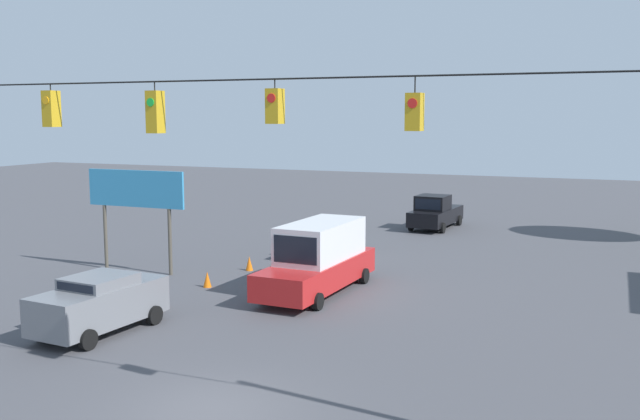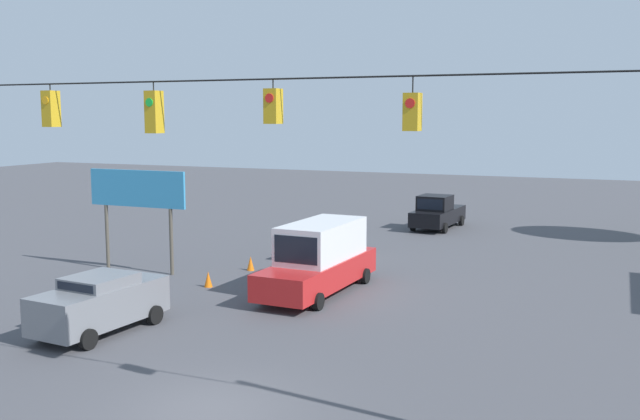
{
  "view_description": "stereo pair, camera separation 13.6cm",
  "coord_description": "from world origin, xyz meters",
  "px_view_note": "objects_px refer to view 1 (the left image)",
  "views": [
    {
      "loc": [
        -8.69,
        13.98,
        6.97
      ],
      "look_at": [
        0.01,
        -6.91,
        3.97
      ],
      "focal_mm": 40.0,
      "sensor_mm": 36.0,
      "label": 1
    },
    {
      "loc": [
        -8.81,
        13.92,
        6.97
      ],
      "look_at": [
        0.01,
        -6.91,
        3.97
      ],
      "focal_mm": 40.0,
      "sensor_mm": 36.0,
      "label": 2
    }
  ],
  "objects_px": {
    "traffic_cone_nearest": "(94,323)",
    "traffic_cone_second": "(158,299)",
    "box_truck_red_withflow_mid": "(319,258)",
    "pickup_truck_black_withflow_deep": "(435,213)",
    "traffic_cone_fourth": "(249,263)",
    "roadside_billboard": "(136,195)",
    "sedan_grey_parked_shoulder": "(100,303)",
    "sedan_silver_withflow_far": "(330,237)",
    "traffic_cone_third": "(207,279)",
    "overhead_signal_span": "(210,181)"
  },
  "relations": [
    {
      "from": "traffic_cone_fourth",
      "to": "roadside_billboard",
      "type": "distance_m",
      "value": 5.9
    },
    {
      "from": "sedan_silver_withflow_far",
      "to": "traffic_cone_fourth",
      "type": "bearing_deg",
      "value": 62.31
    },
    {
      "from": "box_truck_red_withflow_mid",
      "to": "traffic_cone_second",
      "type": "relative_size",
      "value": 11.01
    },
    {
      "from": "roadside_billboard",
      "to": "traffic_cone_nearest",
      "type": "bearing_deg",
      "value": 118.35
    },
    {
      "from": "traffic_cone_nearest",
      "to": "sedan_grey_parked_shoulder",
      "type": "bearing_deg",
      "value": -130.78
    },
    {
      "from": "overhead_signal_span",
      "to": "roadside_billboard",
      "type": "xyz_separation_m",
      "value": [
        10.87,
        -11.49,
        -1.98
      ]
    },
    {
      "from": "sedan_silver_withflow_far",
      "to": "box_truck_red_withflow_mid",
      "type": "distance_m",
      "value": 7.07
    },
    {
      "from": "sedan_silver_withflow_far",
      "to": "roadside_billboard",
      "type": "relative_size",
      "value": 0.82
    },
    {
      "from": "traffic_cone_nearest",
      "to": "pickup_truck_black_withflow_deep",
      "type": "bearing_deg",
      "value": -101.19
    },
    {
      "from": "pickup_truck_black_withflow_deep",
      "to": "traffic_cone_second",
      "type": "bearing_deg",
      "value": 77.44
    },
    {
      "from": "traffic_cone_fourth",
      "to": "overhead_signal_span",
      "type": "bearing_deg",
      "value": 114.99
    },
    {
      "from": "overhead_signal_span",
      "to": "traffic_cone_fourth",
      "type": "xyz_separation_m",
      "value": [
        6.34,
        -13.6,
        -5.11
      ]
    },
    {
      "from": "sedan_silver_withflow_far",
      "to": "box_truck_red_withflow_mid",
      "type": "xyz_separation_m",
      "value": [
        -2.22,
        6.7,
        0.36
      ]
    },
    {
      "from": "traffic_cone_second",
      "to": "traffic_cone_third",
      "type": "height_order",
      "value": "same"
    },
    {
      "from": "traffic_cone_fourth",
      "to": "box_truck_red_withflow_mid",
      "type": "bearing_deg",
      "value": 151.11
    },
    {
      "from": "box_truck_red_withflow_mid",
      "to": "traffic_cone_fourth",
      "type": "bearing_deg",
      "value": -28.89
    },
    {
      "from": "traffic_cone_nearest",
      "to": "traffic_cone_second",
      "type": "relative_size",
      "value": 1.0
    },
    {
      "from": "sedan_grey_parked_shoulder",
      "to": "traffic_cone_nearest",
      "type": "relative_size",
      "value": 7.33
    },
    {
      "from": "overhead_signal_span",
      "to": "traffic_cone_second",
      "type": "xyz_separation_m",
      "value": [
        6.38,
        -6.66,
        -5.11
      ]
    },
    {
      "from": "sedan_grey_parked_shoulder",
      "to": "traffic_cone_third",
      "type": "bearing_deg",
      "value": -89.43
    },
    {
      "from": "roadside_billboard",
      "to": "pickup_truck_black_withflow_deep",
      "type": "bearing_deg",
      "value": -118.53
    },
    {
      "from": "box_truck_red_withflow_mid",
      "to": "pickup_truck_black_withflow_deep",
      "type": "bearing_deg",
      "value": -91.46
    },
    {
      "from": "sedan_grey_parked_shoulder",
      "to": "traffic_cone_fourth",
      "type": "relative_size",
      "value": 7.33
    },
    {
      "from": "overhead_signal_span",
      "to": "sedan_grey_parked_shoulder",
      "type": "bearing_deg",
      "value": -28.86
    },
    {
      "from": "traffic_cone_second",
      "to": "sedan_silver_withflow_far",
      "type": "bearing_deg",
      "value": -101.47
    },
    {
      "from": "traffic_cone_third",
      "to": "traffic_cone_fourth",
      "type": "distance_m",
      "value": 3.47
    },
    {
      "from": "overhead_signal_span",
      "to": "pickup_truck_black_withflow_deep",
      "type": "height_order",
      "value": "overhead_signal_span"
    },
    {
      "from": "pickup_truck_black_withflow_deep",
      "to": "sedan_grey_parked_shoulder",
      "type": "xyz_separation_m",
      "value": [
        4.91,
        25.33,
        0.01
      ]
    },
    {
      "from": "traffic_cone_second",
      "to": "traffic_cone_fourth",
      "type": "distance_m",
      "value": 6.94
    },
    {
      "from": "box_truck_red_withflow_mid",
      "to": "sedan_silver_withflow_far",
      "type": "bearing_deg",
      "value": -71.71
    },
    {
      "from": "traffic_cone_nearest",
      "to": "traffic_cone_second",
      "type": "distance_m",
      "value": 3.31
    },
    {
      "from": "overhead_signal_span",
      "to": "roadside_billboard",
      "type": "distance_m",
      "value": 15.94
    },
    {
      "from": "box_truck_red_withflow_mid",
      "to": "sedan_grey_parked_shoulder",
      "type": "bearing_deg",
      "value": 59.74
    },
    {
      "from": "traffic_cone_second",
      "to": "traffic_cone_third",
      "type": "xyz_separation_m",
      "value": [
        0.04,
        -3.47,
        0.0
      ]
    },
    {
      "from": "overhead_signal_span",
      "to": "traffic_cone_third",
      "type": "relative_size",
      "value": 30.48
    },
    {
      "from": "sedan_silver_withflow_far",
      "to": "box_truck_red_withflow_mid",
      "type": "height_order",
      "value": "box_truck_red_withflow_mid"
    },
    {
      "from": "box_truck_red_withflow_mid",
      "to": "traffic_cone_nearest",
      "type": "distance_m",
      "value": 9.11
    },
    {
      "from": "traffic_cone_nearest",
      "to": "traffic_cone_fourth",
      "type": "distance_m",
      "value": 10.25
    },
    {
      "from": "pickup_truck_black_withflow_deep",
      "to": "traffic_cone_nearest",
      "type": "xyz_separation_m",
      "value": [
        5.04,
        25.48,
        -0.65
      ]
    },
    {
      "from": "box_truck_red_withflow_mid",
      "to": "roadside_billboard",
      "type": "xyz_separation_m",
      "value": [
        8.98,
        -0.34,
        2.07
      ]
    },
    {
      "from": "sedan_silver_withflow_far",
      "to": "traffic_cone_third",
      "type": "bearing_deg",
      "value": 73.33
    },
    {
      "from": "sedan_silver_withflow_far",
      "to": "traffic_cone_second",
      "type": "bearing_deg",
      "value": 78.53
    },
    {
      "from": "sedan_silver_withflow_far",
      "to": "traffic_cone_third",
      "type": "height_order",
      "value": "sedan_silver_withflow_far"
    },
    {
      "from": "sedan_silver_withflow_far",
      "to": "traffic_cone_second",
      "type": "distance_m",
      "value": 11.44
    },
    {
      "from": "sedan_silver_withflow_far",
      "to": "traffic_cone_third",
      "type": "xyz_separation_m",
      "value": [
        2.31,
        7.72,
        -0.69
      ]
    },
    {
      "from": "sedan_grey_parked_shoulder",
      "to": "traffic_cone_third",
      "type": "xyz_separation_m",
      "value": [
        0.07,
        -6.63,
        -0.66
      ]
    },
    {
      "from": "roadside_billboard",
      "to": "box_truck_red_withflow_mid",
      "type": "bearing_deg",
      "value": 177.85
    },
    {
      "from": "overhead_signal_span",
      "to": "pickup_truck_black_withflow_deep",
      "type": "bearing_deg",
      "value": -87.13
    },
    {
      "from": "overhead_signal_span",
      "to": "traffic_cone_third",
      "type": "bearing_deg",
      "value": -57.64
    },
    {
      "from": "overhead_signal_span",
      "to": "roadside_billboard",
      "type": "relative_size",
      "value": 3.95
    }
  ]
}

